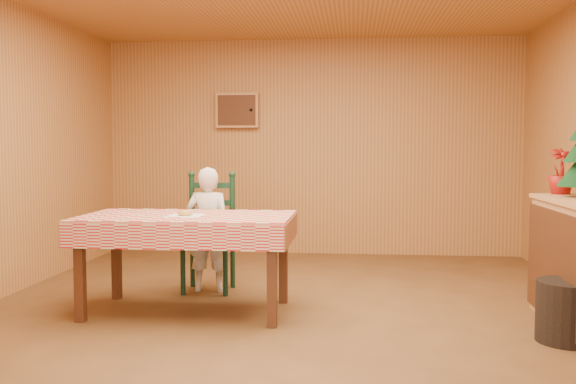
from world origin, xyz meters
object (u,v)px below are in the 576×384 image
(dining_table, at_px, (187,226))
(seated_child, at_px, (208,229))
(ladder_chair, at_px, (210,235))
(storage_bin, at_px, (568,312))

(dining_table, height_order, seated_child, seated_child)
(ladder_chair, bearing_deg, seated_child, -90.00)
(dining_table, distance_m, storage_bin, 2.82)
(dining_table, xyz_separation_m, seated_child, (0.00, 0.73, -0.13))
(dining_table, bearing_deg, storage_bin, -10.67)
(dining_table, relative_size, storage_bin, 4.04)
(ladder_chair, bearing_deg, dining_table, -90.00)
(dining_table, xyz_separation_m, ladder_chair, (-0.00, 0.79, -0.18))
(ladder_chair, relative_size, storage_bin, 2.64)
(storage_bin, bearing_deg, ladder_chair, 154.51)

